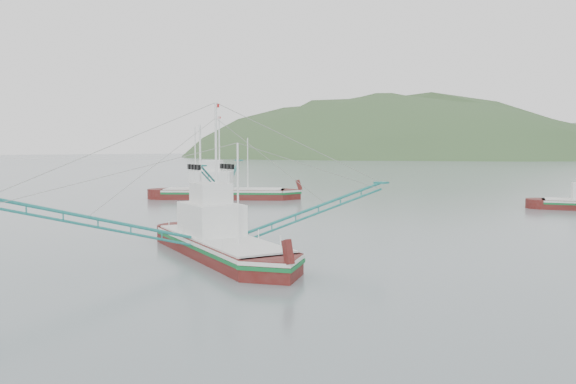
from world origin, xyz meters
The scene contains 4 objects.
ground centered at (0.00, 0.00, 0.00)m, with size 1200.00×1200.00×0.00m, color slate.
main_boat centered at (1.18, -2.26, 1.98)m, with size 13.50×22.77×9.67m.
bg_boat_left centered at (-24.96, 25.28, 2.38)m, with size 19.94×24.98×11.22m.
headland_left centered at (-180.00, 360.00, 0.00)m, with size 448.00×308.00×210.00m, color #345129.
Camera 1 is at (24.18, -25.81, 6.25)m, focal length 35.00 mm.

